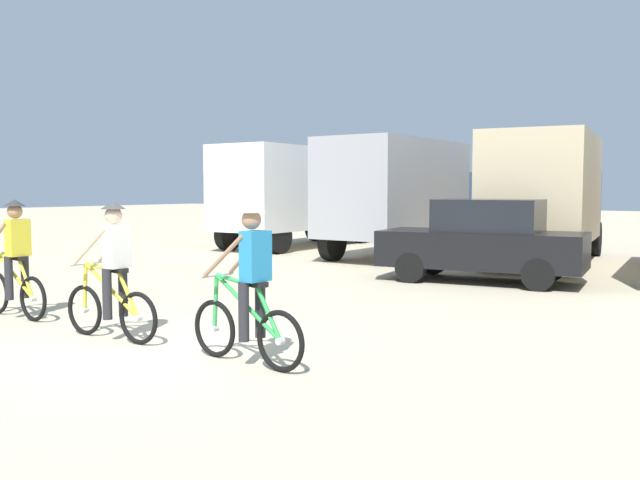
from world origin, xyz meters
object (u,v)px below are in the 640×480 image
(box_truck_grey_hauler, at_px, (404,192))
(cyclist_cowboy_hat, at_px, (113,276))
(cyclist_orange_shirt, at_px, (15,263))
(cyclist_near_camera, at_px, (249,291))
(sedan_parked, at_px, (483,241))
(box_truck_tan_camper, at_px, (546,193))
(box_truck_white_box, at_px, (295,192))

(box_truck_grey_hauler, distance_m, cyclist_cowboy_hat, 12.33)
(cyclist_cowboy_hat, bearing_deg, cyclist_orange_shirt, 176.74)
(cyclist_cowboy_hat, relative_size, cyclist_near_camera, 1.00)
(sedan_parked, height_order, cyclist_near_camera, cyclist_near_camera)
(box_truck_grey_hauler, height_order, box_truck_tan_camper, same)
(box_truck_tan_camper, height_order, cyclist_near_camera, box_truck_tan_camper)
(box_truck_white_box, bearing_deg, cyclist_orange_shirt, -71.90)
(box_truck_white_box, relative_size, cyclist_near_camera, 3.73)
(cyclist_orange_shirt, height_order, cyclist_near_camera, same)
(cyclist_orange_shirt, relative_size, cyclist_cowboy_hat, 1.00)
(box_truck_white_box, relative_size, box_truck_tan_camper, 0.97)
(box_truck_grey_hauler, distance_m, box_truck_tan_camper, 4.04)
(cyclist_cowboy_hat, bearing_deg, box_truck_white_box, 117.37)
(box_truck_tan_camper, bearing_deg, cyclist_orange_shirt, -109.45)
(box_truck_tan_camper, distance_m, cyclist_near_camera, 12.54)
(box_truck_grey_hauler, height_order, cyclist_near_camera, box_truck_grey_hauler)
(sedan_parked, bearing_deg, box_truck_white_box, 151.02)
(cyclist_cowboy_hat, bearing_deg, cyclist_near_camera, 1.30)
(box_truck_white_box, height_order, cyclist_near_camera, box_truck_white_box)
(cyclist_orange_shirt, xyz_separation_m, cyclist_near_camera, (4.78, -0.09, -0.00))
(box_truck_white_box, distance_m, cyclist_orange_shirt, 13.35)
(cyclist_orange_shirt, bearing_deg, box_truck_grey_hauler, 88.23)
(cyclist_cowboy_hat, bearing_deg, sedan_parked, 76.70)
(box_truck_tan_camper, xyz_separation_m, sedan_parked, (0.01, -4.47, -0.99))
(box_truck_grey_hauler, distance_m, cyclist_near_camera, 12.88)
(sedan_parked, xyz_separation_m, cyclist_near_camera, (0.39, -8.02, -0.04))
(box_truck_white_box, xyz_separation_m, box_truck_grey_hauler, (4.51, -0.69, 0.00))
(box_truck_white_box, height_order, box_truck_grey_hauler, same)
(cyclist_orange_shirt, bearing_deg, box_truck_white_box, 108.10)
(box_truck_tan_camper, height_order, cyclist_cowboy_hat, box_truck_tan_camper)
(box_truck_tan_camper, relative_size, cyclist_near_camera, 3.85)
(box_truck_tan_camper, xyz_separation_m, cyclist_cowboy_hat, (-1.89, -12.54, -1.03))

